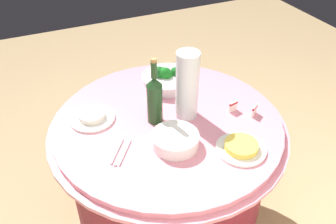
% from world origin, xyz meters
% --- Properties ---
extents(ground_plane, '(6.00, 6.00, 0.00)m').
position_xyz_m(ground_plane, '(0.00, 0.00, 0.00)').
color(ground_plane, tan).
extents(buffet_table, '(1.16, 1.16, 0.74)m').
position_xyz_m(buffet_table, '(0.00, 0.00, 0.38)').
color(buffet_table, maroon).
rests_on(buffet_table, ground_plane).
extents(broccoli_bowl, '(0.28, 0.28, 0.11)m').
position_xyz_m(broccoli_bowl, '(-0.12, -0.29, 0.78)').
color(broccoli_bowl, white).
rests_on(broccoli_bowl, buffet_table).
extents(plate_stack, '(0.21, 0.21, 0.06)m').
position_xyz_m(plate_stack, '(0.04, 0.17, 0.77)').
color(plate_stack, white).
rests_on(plate_stack, buffet_table).
extents(wine_bottle, '(0.07, 0.07, 0.34)m').
position_xyz_m(wine_bottle, '(0.06, -0.03, 0.87)').
color(wine_bottle, '#1C3E1C').
rests_on(wine_bottle, buffet_table).
extents(decorative_fruit_vase, '(0.11, 0.11, 0.34)m').
position_xyz_m(decorative_fruit_vase, '(-0.10, -0.01, 0.89)').
color(decorative_fruit_vase, silver).
rests_on(decorative_fruit_vase, buffet_table).
extents(serving_tongs, '(0.13, 0.15, 0.01)m').
position_xyz_m(serving_tongs, '(0.28, 0.13, 0.74)').
color(serving_tongs, silver).
rests_on(serving_tongs, buffet_table).
extents(food_plate_rice, '(0.22, 0.22, 0.04)m').
position_xyz_m(food_plate_rice, '(0.33, -0.16, 0.75)').
color(food_plate_rice, white).
rests_on(food_plate_rice, buffet_table).
extents(food_plate_fried_egg, '(0.22, 0.22, 0.04)m').
position_xyz_m(food_plate_fried_egg, '(-0.20, 0.32, 0.76)').
color(food_plate_fried_egg, white).
rests_on(food_plate_fried_egg, buffet_table).
extents(label_placard_front, '(0.05, 0.02, 0.05)m').
position_xyz_m(label_placard_front, '(-0.33, 0.06, 0.77)').
color(label_placard_front, white).
rests_on(label_placard_front, buffet_table).
extents(label_placard_mid, '(0.05, 0.04, 0.05)m').
position_xyz_m(label_placard_mid, '(-0.40, 0.13, 0.77)').
color(label_placard_mid, white).
rests_on(label_placard_mid, buffet_table).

